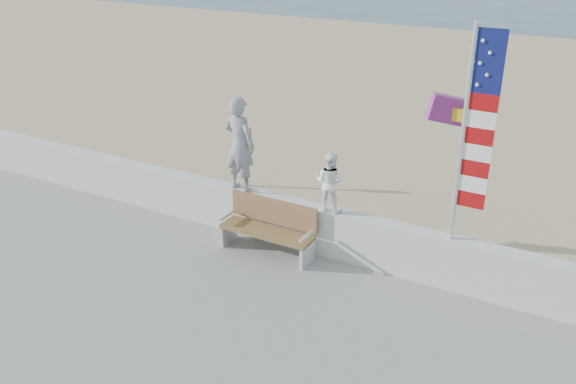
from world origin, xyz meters
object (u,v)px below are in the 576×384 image
at_px(child, 329,182).
at_px(bench, 269,227).
at_px(flag, 472,129).
at_px(adult, 240,145).

distance_m(child, bench, 1.44).
height_order(bench, flag, flag).
bearing_deg(bench, child, 24.60).
height_order(adult, flag, flag).
xyz_separation_m(child, flag, (2.36, -0.00, 1.36)).
bearing_deg(adult, bench, 161.72).
xyz_separation_m(adult, child, (1.89, 0.00, -0.38)).
height_order(adult, bench, adult).
relative_size(child, flag, 0.31).
distance_m(child, flag, 2.72).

